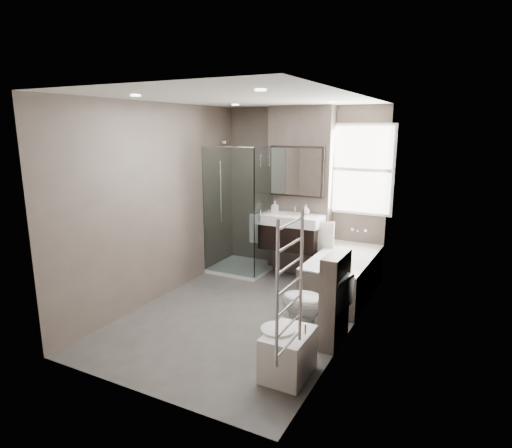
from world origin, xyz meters
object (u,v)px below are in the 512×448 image
Objects in this scene: toilet at (313,305)px; bidet at (288,353)px; bathtub at (343,274)px; vanity at (291,231)px.

toilet is 0.83m from bidet.
toilet reaches higher than bidet.
bathtub is 2.87× the size of bidet.
bidet is at bearing 10.71° from toilet.
vanity is 2.72m from bidet.
toilet is 1.38× the size of bidet.
toilet is (0.05, -1.34, 0.07)m from bathtub.
vanity reaches higher than toilet.
toilet is at bearing -59.79° from vanity.
vanity reaches higher than bathtub.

